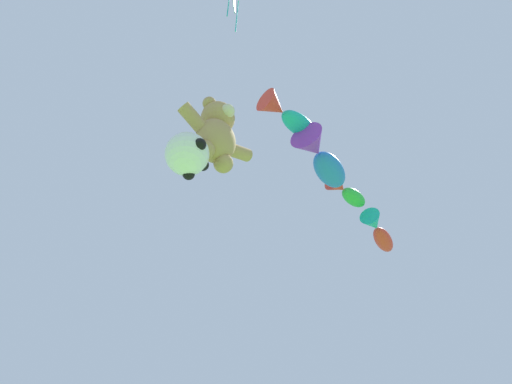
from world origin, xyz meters
name	(u,v)px	position (x,y,z in m)	size (l,w,h in m)	color
teddy_bear_kite	(217,133)	(1.22, 4.29, 12.49)	(2.49, 1.10, 2.52)	tan
soccer_ball_kite	(188,154)	(0.50, 4.41, 11.08)	(1.19, 1.19, 1.10)	white
fish_kite_teal	(287,115)	(3.33, 3.55, 14.72)	(2.15, 0.88, 0.84)	#19ADB2
fish_kite_cobalt	(321,158)	(5.01, 3.62, 14.13)	(2.65, 1.57, 1.10)	blue
fish_kite_emerald	(346,192)	(7.15, 4.23, 14.58)	(1.72, 0.74, 0.73)	green
fish_kite_crimson	(378,231)	(9.20, 4.42, 14.11)	(2.30, 1.28, 0.76)	red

